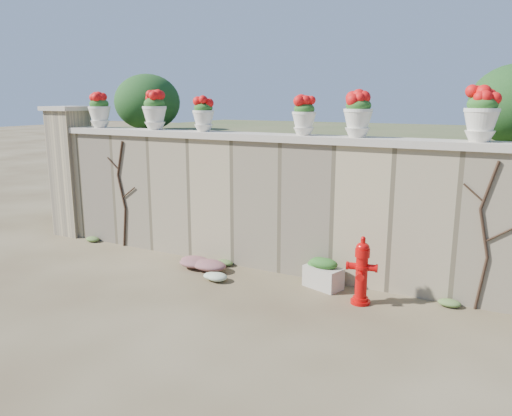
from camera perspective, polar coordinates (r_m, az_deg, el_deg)
The scene contains 19 objects.
ground at distance 6.64m, azimuth -6.81°, elevation -10.96°, with size 80.00×80.00×0.00m, color #493924.
stone_wall at distance 7.81m, azimuth 0.57°, elevation 0.41°, with size 8.00×0.40×2.00m, color tan.
wall_cap at distance 7.66m, azimuth 0.58°, elevation 8.12°, with size 8.10×0.52×0.10m, color beige.
gate_pillar at distance 10.33m, azimuth -20.32°, elevation 4.05°, with size 0.72×0.72×2.48m.
raised_fill at distance 10.70m, azimuth 8.56°, elevation 3.55°, with size 9.00×6.00×2.00m, color #384C23.
back_shrub_left at distance 10.43m, azimuth -12.30°, elevation 11.74°, with size 1.30×1.30×1.10m, color #143814.
vine_left at distance 9.17m, azimuth -15.06°, elevation 1.73°, with size 0.60×0.04×1.91m.
vine_right at distance 6.75m, azimuth 24.69°, elevation -2.74°, with size 0.60×0.04×1.91m.
fire_hydrant at distance 6.63m, azimuth 11.99°, elevation -6.99°, with size 0.39×0.28×0.90m.
planter_box at distance 7.16m, azimuth 7.70°, elevation -7.48°, with size 0.59×0.45×0.44m.
green_shrub at distance 7.29m, azimuth 7.50°, elevation -6.68°, with size 0.53×0.48×0.50m, color #1E5119.
magenta_clump at distance 7.90m, azimuth -6.32°, elevation -6.23°, with size 0.82×0.55×0.22m, color #AD2263.
white_flowers at distance 7.43m, azimuth -4.40°, elevation -7.65°, with size 0.44×0.35×0.16m, color white.
urn_pot_0 at distance 9.63m, azimuth -17.46°, elevation 10.56°, with size 0.39×0.39×0.62m.
urn_pot_1 at distance 8.77m, azimuth -11.52°, elevation 10.81°, with size 0.41×0.41×0.64m.
urn_pot_2 at distance 8.18m, azimuth -6.03°, elevation 10.57°, with size 0.35×0.35×0.55m.
urn_pot_3 at distance 7.34m, azimuth 5.51°, elevation 10.37°, with size 0.35×0.35×0.54m.
urn_pot_4 at distance 7.07m, azimuth 11.59°, elevation 10.42°, with size 0.40×0.40×0.62m.
urn_pot_5 at distance 6.79m, azimuth 24.37°, elevation 9.66°, with size 0.42×0.42×0.66m.
Camera 1 is at (3.54, -4.96, 2.63)m, focal length 35.00 mm.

